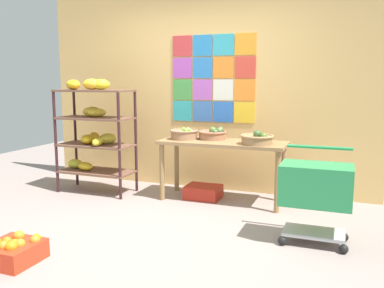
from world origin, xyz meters
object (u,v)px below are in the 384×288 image
object	(u,v)px
fruit_basket_left	(213,134)
shopping_cart	(316,188)
fruit_basket_back_left	(184,134)
display_table	(223,149)
produce_crate_under_table	(203,192)
fruit_basket_back_right	(257,139)
orange_crate_foreground	(14,251)
banana_shelf_unit	(93,126)

from	to	relation	value
fruit_basket_left	shopping_cart	distance (m)	1.74
fruit_basket_back_left	display_table	bearing A→B (deg)	0.67
produce_crate_under_table	shopping_cart	size ratio (longest dim) A/B	0.50
fruit_basket_back_left	produce_crate_under_table	xyz separation A→B (m)	(0.25, 0.02, -0.73)
fruit_basket_back_left	shopping_cart	world-z (taller)	fruit_basket_back_left
fruit_basket_back_right	produce_crate_under_table	size ratio (longest dim) A/B	0.89
fruit_basket_back_left	orange_crate_foreground	xyz separation A→B (m)	(-0.58, -2.25, -0.71)
fruit_basket_back_left	fruit_basket_back_right	bearing A→B (deg)	-5.65
produce_crate_under_table	fruit_basket_left	bearing A→B (deg)	47.13
fruit_basket_left	fruit_basket_back_left	world-z (taller)	fruit_basket_left
banana_shelf_unit	fruit_basket_left	world-z (taller)	banana_shelf_unit
banana_shelf_unit	display_table	bearing A→B (deg)	5.78
display_table	orange_crate_foreground	distance (m)	2.56
banana_shelf_unit	fruit_basket_left	xyz separation A→B (m)	(1.55, 0.29, -0.08)
display_table	shopping_cart	distance (m)	1.53
shopping_cart	orange_crate_foreground	bearing A→B (deg)	-140.88
display_table	fruit_basket_back_right	bearing A→B (deg)	-12.61
fruit_basket_back_right	produce_crate_under_table	world-z (taller)	fruit_basket_back_right
orange_crate_foreground	fruit_basket_back_left	bearing A→B (deg)	75.53
fruit_basket_left	fruit_basket_back_right	distance (m)	0.64
banana_shelf_unit	display_table	world-z (taller)	banana_shelf_unit
fruit_basket_left	orange_crate_foreground	distance (m)	2.64
banana_shelf_unit	orange_crate_foreground	bearing A→B (deg)	-73.13
display_table	produce_crate_under_table	size ratio (longest dim) A/B	3.56
fruit_basket_back_right	shopping_cart	distance (m)	1.18
fruit_basket_back_left	orange_crate_foreground	bearing A→B (deg)	-104.47
orange_crate_foreground	produce_crate_under_table	bearing A→B (deg)	69.94
fruit_basket_left	fruit_basket_back_left	size ratio (longest dim) A/B	1.01
fruit_basket_back_left	fruit_basket_left	bearing A→B (deg)	19.27
shopping_cart	display_table	bearing A→B (deg)	149.08
fruit_basket_left	produce_crate_under_table	distance (m)	0.74
fruit_basket_back_right	fruit_basket_back_left	distance (m)	0.94
display_table	produce_crate_under_table	world-z (taller)	display_table
orange_crate_foreground	display_table	bearing A→B (deg)	64.46
orange_crate_foreground	banana_shelf_unit	bearing A→B (deg)	106.87
banana_shelf_unit	display_table	size ratio (longest dim) A/B	0.97
display_table	fruit_basket_left	xyz separation A→B (m)	(-0.16, 0.11, 0.17)
fruit_basket_back_left	banana_shelf_unit	bearing A→B (deg)	-172.14
banana_shelf_unit	fruit_basket_back_left	size ratio (longest dim) A/B	4.24
display_table	orange_crate_foreground	xyz separation A→B (m)	(-1.08, -2.26, -0.54)
banana_shelf_unit	orange_crate_foreground	world-z (taller)	banana_shelf_unit
banana_shelf_unit	orange_crate_foreground	distance (m)	2.32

